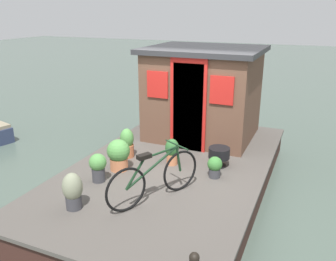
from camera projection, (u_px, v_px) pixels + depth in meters
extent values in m
plane|color=#47564C|center=(172.00, 189.00, 6.50)|extent=(60.00, 60.00, 0.00)
cube|color=#4C4742|center=(172.00, 165.00, 6.34)|extent=(5.59, 3.24, 0.06)
cube|color=#381E19|center=(172.00, 178.00, 6.43)|extent=(5.48, 3.18, 0.44)
cube|color=brown|center=(203.00, 95.00, 7.51)|extent=(1.84, 2.13, 1.80)
cube|color=#28282B|center=(205.00, 50.00, 7.20)|extent=(2.04, 2.33, 0.10)
cube|color=maroon|center=(188.00, 108.00, 6.72)|extent=(0.04, 0.60, 1.70)
cube|color=red|center=(188.00, 106.00, 6.69)|extent=(0.03, 0.72, 1.80)
cube|color=red|center=(222.00, 90.00, 6.34)|extent=(0.03, 0.44, 0.52)
cube|color=red|center=(157.00, 85.00, 6.83)|extent=(0.03, 0.44, 0.52)
torus|color=black|center=(180.00, 171.00, 5.33)|extent=(0.58, 0.34, 0.64)
torus|color=black|center=(126.00, 190.00, 4.77)|extent=(0.58, 0.34, 0.64)
cylinder|color=black|center=(152.00, 167.00, 4.96)|extent=(0.81, 0.46, 0.44)
cylinder|color=black|center=(161.00, 152.00, 4.99)|extent=(0.52, 0.30, 0.06)
cylinder|color=black|center=(135.00, 174.00, 4.80)|extent=(0.31, 0.19, 0.40)
cylinder|color=black|center=(178.00, 159.00, 5.24)|extent=(0.12, 0.08, 0.42)
cube|color=black|center=(144.00, 156.00, 4.81)|extent=(0.22, 0.18, 0.06)
cylinder|color=black|center=(177.00, 145.00, 5.14)|extent=(0.26, 0.45, 0.02)
cylinder|color=#B2603D|center=(127.00, 151.00, 6.62)|extent=(0.25, 0.25, 0.24)
ellipsoid|color=#4C8942|center=(127.00, 138.00, 6.53)|extent=(0.25, 0.25, 0.37)
cylinder|color=#C6754C|center=(172.00, 159.00, 6.30)|extent=(0.19, 0.19, 0.20)
ellipsoid|color=#2D602D|center=(172.00, 148.00, 6.23)|extent=(0.24, 0.24, 0.33)
cylinder|color=#38383D|center=(99.00, 174.00, 5.67)|extent=(0.21, 0.21, 0.23)
sphere|color=#4C8942|center=(98.00, 162.00, 5.60)|extent=(0.28, 0.28, 0.28)
cylinder|color=#C6754C|center=(119.00, 164.00, 6.09)|extent=(0.31, 0.31, 0.21)
sphere|color=#4C8942|center=(118.00, 151.00, 6.01)|extent=(0.39, 0.39, 0.39)
cylinder|color=#38383D|center=(214.00, 173.00, 5.82)|extent=(0.19, 0.19, 0.15)
sphere|color=#387533|center=(215.00, 164.00, 5.77)|extent=(0.24, 0.24, 0.24)
cylinder|color=#38383D|center=(74.00, 202.00, 4.90)|extent=(0.22, 0.22, 0.19)
ellipsoid|color=gray|center=(72.00, 187.00, 4.82)|extent=(0.28, 0.28, 0.41)
cylinder|color=black|center=(219.00, 153.00, 6.17)|extent=(0.37, 0.37, 0.19)
cylinder|color=black|center=(219.00, 162.00, 6.23)|extent=(0.04, 0.04, 0.16)
cylinder|color=black|center=(218.00, 165.00, 6.25)|extent=(0.26, 0.26, 0.02)
sphere|color=black|center=(194.00, 257.00, 3.69)|extent=(0.11, 0.11, 0.11)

